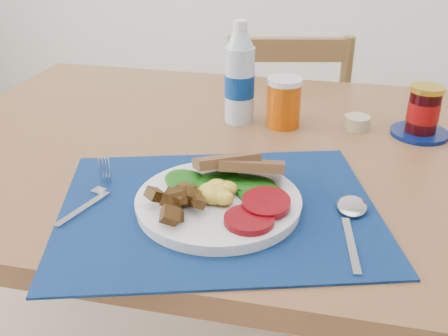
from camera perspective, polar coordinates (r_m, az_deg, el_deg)
name	(u,v)px	position (r m, az deg, el deg)	size (l,w,h in m)	color
table	(266,184)	(1.08, 4.62, -1.72)	(1.40, 0.90, 0.75)	brown
chair_far	(282,129)	(1.69, 6.36, 4.29)	(0.45, 0.44, 1.03)	brown
placemat	(218,209)	(0.83, -0.61, -4.43)	(0.50, 0.39, 0.00)	black
breakfast_plate	(215,199)	(0.82, -1.02, -3.34)	(0.26, 0.26, 0.06)	silver
fork	(93,197)	(0.88, -14.03, -3.09)	(0.04, 0.16, 0.00)	#B2B5BA
spoon	(351,217)	(0.82, 13.70, -5.25)	(0.05, 0.20, 0.01)	#B2B5BA
water_bottle	(240,79)	(1.13, 1.71, 9.68)	(0.06, 0.06, 0.22)	#ADBFCC
juice_glass	(284,104)	(1.13, 6.51, 6.97)	(0.07, 0.07, 0.10)	#B94504
ramekin	(357,122)	(1.15, 14.26, 4.83)	(0.05, 0.05, 0.03)	tan
jam_on_saucer	(423,114)	(1.15, 20.83, 5.53)	(0.12, 0.12, 0.11)	#051450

